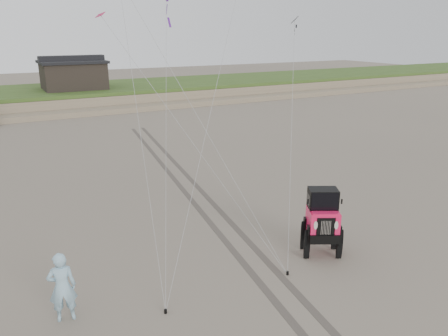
% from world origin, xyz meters
% --- Properties ---
extents(ground, '(160.00, 160.00, 0.00)m').
position_xyz_m(ground, '(0.00, 0.00, 0.00)').
color(ground, '#6B6054').
rests_on(ground, ground).
extents(dune_ridge, '(160.00, 14.25, 1.73)m').
position_xyz_m(dune_ridge, '(0.00, 37.50, 0.82)').
color(dune_ridge, '#7A6B54').
rests_on(dune_ridge, ground).
extents(cabin, '(6.40, 5.40, 3.35)m').
position_xyz_m(cabin, '(2.00, 37.00, 3.24)').
color(cabin, black).
rests_on(cabin, dune_ridge).
extents(jeep, '(4.31, 5.47, 1.88)m').
position_xyz_m(jeep, '(3.25, -0.13, 0.94)').
color(jeep, '#FB1B55').
rests_on(jeep, ground).
extents(man, '(0.79, 0.58, 1.99)m').
position_xyz_m(man, '(-5.19, 0.34, 0.99)').
color(man, '#81ACC8').
rests_on(man, ground).
extents(stake_main, '(0.08, 0.08, 0.12)m').
position_xyz_m(stake_main, '(-2.73, -0.71, 0.06)').
color(stake_main, black).
rests_on(stake_main, ground).
extents(stake_aux, '(0.08, 0.08, 0.12)m').
position_xyz_m(stake_aux, '(1.42, -0.71, 0.06)').
color(stake_aux, black).
rests_on(stake_aux, ground).
extents(tire_tracks, '(5.22, 29.74, 0.01)m').
position_xyz_m(tire_tracks, '(2.00, 8.00, 0.00)').
color(tire_tracks, '#4C443D').
rests_on(tire_tracks, ground).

